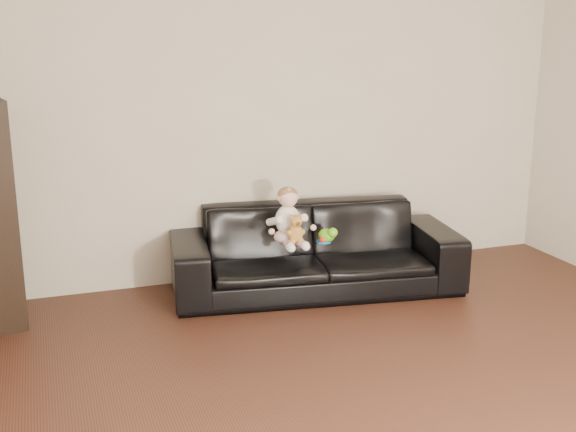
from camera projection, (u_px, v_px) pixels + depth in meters
name	position (u px, v px, depth m)	size (l,w,h in m)	color
wall_back	(280.00, 120.00, 5.87)	(5.00, 5.00, 0.00)	beige
sofa	(315.00, 250.00, 5.70)	(2.24, 0.88, 0.66)	black
baby	(289.00, 220.00, 5.43)	(0.29, 0.37, 0.44)	silver
teddy_bear	(296.00, 229.00, 5.32)	(0.13, 0.13, 0.21)	#BA8235
toy_green	(326.00, 235.00, 5.53)	(0.13, 0.15, 0.10)	#5FCC18
toy_rattle	(323.00, 240.00, 5.49)	(0.06, 0.06, 0.06)	red
toy_blue_disc	(324.00, 241.00, 5.53)	(0.11, 0.11, 0.02)	blue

